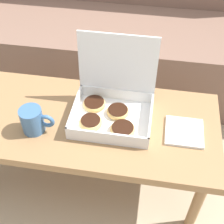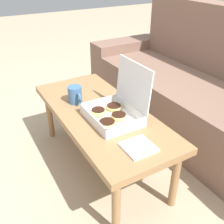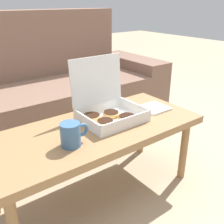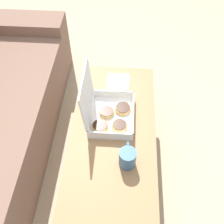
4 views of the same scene
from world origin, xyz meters
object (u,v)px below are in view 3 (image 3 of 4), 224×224
Objects in this scene: pastry_box at (108,110)px; coffee_mug at (71,134)px; coffee_table at (96,135)px; couch at (32,98)px.

pastry_box reaches higher than coffee_mug.
coffee_mug is (-0.29, -0.13, -0.00)m from pastry_box.
pastry_box is at bearing 20.30° from coffee_table.
coffee_table is (0.00, -0.90, 0.06)m from couch.
coffee_mug is (-0.18, -0.98, 0.16)m from couch.
couch is 0.90m from coffee_table.
couch reaches higher than coffee_table.
coffee_table is at bearing -159.70° from pastry_box.
pastry_box is at bearing -82.96° from couch.
pastry_box is (0.11, -0.86, 0.16)m from couch.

